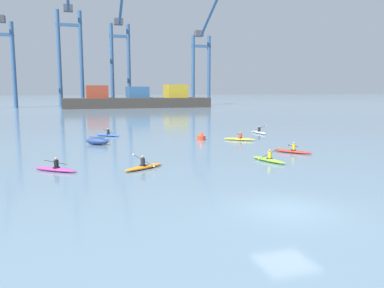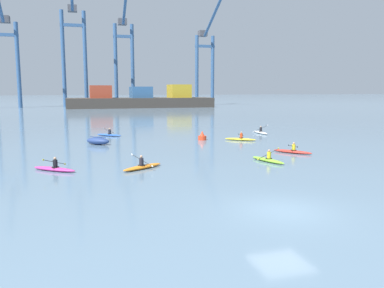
{
  "view_description": "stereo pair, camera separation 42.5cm",
  "coord_description": "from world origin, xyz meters",
  "px_view_note": "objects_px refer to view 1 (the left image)",
  "views": [
    {
      "loc": [
        -9.02,
        -14.95,
        5.36
      ],
      "look_at": [
        0.97,
        17.81,
        0.6
      ],
      "focal_mm": 36.52,
      "sensor_mm": 36.0,
      "label": 1
    },
    {
      "loc": [
        -8.62,
        -15.08,
        5.36
      ],
      "look_at": [
        0.97,
        17.81,
        0.6
      ],
      "focal_mm": 36.52,
      "sensor_mm": 36.0,
      "label": 2
    }
  ],
  "objects_px": {
    "channel_buoy": "(201,137)",
    "kayak_magenta": "(55,169)",
    "gantry_crane_east_mid": "(120,49)",
    "container_barge": "(138,100)",
    "kayak_lime": "(269,159)",
    "kayak_white": "(259,132)",
    "gantry_crane_east": "(202,57)",
    "kayak_yellow": "(240,139)",
    "capsized_dinghy": "(97,141)",
    "kayak_red": "(292,151)",
    "kayak_blue": "(108,135)",
    "gantry_crane_west_mid": "(70,43)",
    "kayak_orange": "(144,167)",
    "gantry_crane_west": "(0,49)"
  },
  "relations": [
    {
      "from": "container_barge",
      "to": "gantry_crane_west",
      "type": "relative_size",
      "value": 1.22
    },
    {
      "from": "capsized_dinghy",
      "to": "kayak_blue",
      "type": "distance_m",
      "value": 7.07
    },
    {
      "from": "gantry_crane_east_mid",
      "to": "gantry_crane_west",
      "type": "bearing_deg",
      "value": -173.48
    },
    {
      "from": "kayak_magenta",
      "to": "kayak_yellow",
      "type": "relative_size",
      "value": 0.99
    },
    {
      "from": "gantry_crane_west",
      "to": "kayak_lime",
      "type": "relative_size",
      "value": 10.4
    },
    {
      "from": "kayak_yellow",
      "to": "gantry_crane_west",
      "type": "bearing_deg",
      "value": 112.26
    },
    {
      "from": "kayak_lime",
      "to": "kayak_blue",
      "type": "relative_size",
      "value": 1.17
    },
    {
      "from": "gantry_crane_east_mid",
      "to": "kayak_red",
      "type": "bearing_deg",
      "value": -88.73
    },
    {
      "from": "gantry_crane_west",
      "to": "kayak_orange",
      "type": "height_order",
      "value": "gantry_crane_west"
    },
    {
      "from": "container_barge",
      "to": "kayak_lime",
      "type": "relative_size",
      "value": 12.72
    },
    {
      "from": "gantry_crane_east",
      "to": "kayak_white",
      "type": "bearing_deg",
      "value": -103.86
    },
    {
      "from": "kayak_lime",
      "to": "channel_buoy",
      "type": "bearing_deg",
      "value": 93.53
    },
    {
      "from": "gantry_crane_west",
      "to": "capsized_dinghy",
      "type": "xyz_separation_m",
      "value": [
        21.69,
        -88.05,
        -16.87
      ]
    },
    {
      "from": "gantry_crane_west_mid",
      "to": "kayak_magenta",
      "type": "height_order",
      "value": "gantry_crane_west_mid"
    },
    {
      "from": "gantry_crane_east_mid",
      "to": "channel_buoy",
      "type": "distance_m",
      "value": 93.46
    },
    {
      "from": "gantry_crane_east",
      "to": "channel_buoy",
      "type": "distance_m",
      "value": 97.91
    },
    {
      "from": "gantry_crane_east",
      "to": "kayak_magenta",
      "type": "bearing_deg",
      "value": -113.28
    },
    {
      "from": "channel_buoy",
      "to": "kayak_magenta",
      "type": "relative_size",
      "value": 0.33
    },
    {
      "from": "capsized_dinghy",
      "to": "channel_buoy",
      "type": "distance_m",
      "value": 10.97
    },
    {
      "from": "channel_buoy",
      "to": "container_barge",
      "type": "bearing_deg",
      "value": 85.71
    },
    {
      "from": "gantry_crane_west",
      "to": "kayak_blue",
      "type": "relative_size",
      "value": 12.14
    },
    {
      "from": "capsized_dinghy",
      "to": "kayak_lime",
      "type": "height_order",
      "value": "kayak_lime"
    },
    {
      "from": "gantry_crane_west_mid",
      "to": "kayak_magenta",
      "type": "distance_m",
      "value": 104.9
    },
    {
      "from": "gantry_crane_east",
      "to": "kayak_white",
      "type": "height_order",
      "value": "gantry_crane_east"
    },
    {
      "from": "kayak_magenta",
      "to": "kayak_yellow",
      "type": "height_order",
      "value": "kayak_magenta"
    },
    {
      "from": "container_barge",
      "to": "kayak_orange",
      "type": "height_order",
      "value": "container_barge"
    },
    {
      "from": "kayak_lime",
      "to": "kayak_white",
      "type": "xyz_separation_m",
      "value": [
        8.01,
        17.63,
        0.0
      ]
    },
    {
      "from": "container_barge",
      "to": "kayak_red",
      "type": "height_order",
      "value": "container_barge"
    },
    {
      "from": "channel_buoy",
      "to": "kayak_yellow",
      "type": "bearing_deg",
      "value": -20.97
    },
    {
      "from": "gantry_crane_west",
      "to": "kayak_blue",
      "type": "height_order",
      "value": "gantry_crane_west"
    },
    {
      "from": "gantry_crane_east_mid",
      "to": "kayak_blue",
      "type": "xyz_separation_m",
      "value": [
        -11.83,
        -85.18,
        -18.28
      ]
    },
    {
      "from": "gantry_crane_east_mid",
      "to": "container_barge",
      "type": "bearing_deg",
      "value": -73.12
    },
    {
      "from": "channel_buoy",
      "to": "kayak_orange",
      "type": "relative_size",
      "value": 0.32
    },
    {
      "from": "kayak_lime",
      "to": "kayak_white",
      "type": "distance_m",
      "value": 19.36
    },
    {
      "from": "capsized_dinghy",
      "to": "kayak_white",
      "type": "xyz_separation_m",
      "value": [
        19.82,
        4.43,
        -0.18
      ]
    },
    {
      "from": "kayak_magenta",
      "to": "kayak_yellow",
      "type": "xyz_separation_m",
      "value": [
        18.22,
        11.2,
        0.0
      ]
    },
    {
      "from": "kayak_magenta",
      "to": "kayak_red",
      "type": "xyz_separation_m",
      "value": [
        19.13,
        2.13,
        0.0
      ]
    },
    {
      "from": "channel_buoy",
      "to": "kayak_yellow",
      "type": "distance_m",
      "value": 4.1
    },
    {
      "from": "container_barge",
      "to": "gantry_crane_west",
      "type": "bearing_deg",
      "value": 168.85
    },
    {
      "from": "gantry_crane_east",
      "to": "kayak_lime",
      "type": "bearing_deg",
      "value": -105.72
    },
    {
      "from": "kayak_red",
      "to": "gantry_crane_east",
      "type": "bearing_deg",
      "value": 75.87
    },
    {
      "from": "gantry_crane_west",
      "to": "gantry_crane_east",
      "type": "height_order",
      "value": "gantry_crane_west"
    },
    {
      "from": "gantry_crane_east_mid",
      "to": "kayak_white",
      "type": "relative_size",
      "value": 11.43
    },
    {
      "from": "gantry_crane_east_mid",
      "to": "kayak_white",
      "type": "height_order",
      "value": "gantry_crane_east_mid"
    },
    {
      "from": "kayak_yellow",
      "to": "kayak_magenta",
      "type": "bearing_deg",
      "value": -148.4
    },
    {
      "from": "container_barge",
      "to": "gantry_crane_east_mid",
      "type": "xyz_separation_m",
      "value": [
        -3.53,
        11.64,
        16.08
      ]
    },
    {
      "from": "gantry_crane_west_mid",
      "to": "kayak_yellow",
      "type": "xyz_separation_m",
      "value": [
        17.06,
        -91.83,
        -19.62
      ]
    },
    {
      "from": "container_barge",
      "to": "gantry_crane_east_mid",
      "type": "distance_m",
      "value": 20.16
    },
    {
      "from": "capsized_dinghy",
      "to": "channel_buoy",
      "type": "relative_size",
      "value": 2.68
    },
    {
      "from": "container_barge",
      "to": "channel_buoy",
      "type": "relative_size",
      "value": 43.74
    }
  ]
}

